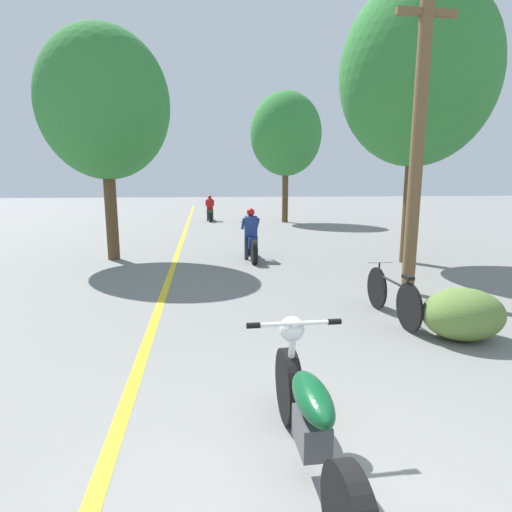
% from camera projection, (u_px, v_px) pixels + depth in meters
% --- Properties ---
extents(lane_stripe_center, '(0.14, 48.00, 0.01)m').
position_uv_depth(lane_stripe_center, '(181.00, 242.00, 14.36)').
color(lane_stripe_center, yellow).
rests_on(lane_stripe_center, ground).
extents(utility_pole, '(1.10, 0.24, 5.57)m').
position_uv_depth(utility_pole, '(418.00, 139.00, 7.19)').
color(utility_pole, brown).
rests_on(utility_pole, ground).
extents(roadside_tree_right_near, '(3.90, 3.51, 6.99)m').
position_uv_depth(roadside_tree_right_near, '(418.00, 75.00, 9.88)').
color(roadside_tree_right_near, '#513A23').
rests_on(roadside_tree_right_near, ground).
extents(roadside_tree_right_far, '(3.75, 3.38, 6.79)m').
position_uv_depth(roadside_tree_right_far, '(286.00, 134.00, 20.89)').
color(roadside_tree_right_far, '#513A23').
rests_on(roadside_tree_right_far, ground).
extents(roadside_tree_left, '(3.38, 3.04, 6.07)m').
position_uv_depth(roadside_tree_left, '(104.00, 105.00, 10.39)').
color(roadside_tree_left, '#513A23').
rests_on(roadside_tree_left, ground).
extents(roadside_bush, '(1.10, 0.88, 0.70)m').
position_uv_depth(roadside_bush, '(463.00, 314.00, 5.39)').
color(roadside_bush, '#5B7A38').
rests_on(roadside_bush, ground).
extents(motorcycle_foreground, '(0.78, 2.15, 0.99)m').
position_uv_depth(motorcycle_foreground, '(310.00, 419.00, 2.83)').
color(motorcycle_foreground, black).
rests_on(motorcycle_foreground, ground).
extents(motorcycle_rider_lead, '(0.50, 2.03, 1.42)m').
position_uv_depth(motorcycle_rider_lead, '(251.00, 240.00, 11.04)').
color(motorcycle_rider_lead, black).
rests_on(motorcycle_rider_lead, ground).
extents(motorcycle_rider_far, '(0.50, 2.00, 1.43)m').
position_uv_depth(motorcycle_rider_far, '(210.00, 211.00, 22.34)').
color(motorcycle_rider_far, black).
rests_on(motorcycle_rider_far, ground).
extents(bicycle_parked, '(0.44, 1.77, 0.82)m').
position_uv_depth(bicycle_parked, '(392.00, 295.00, 6.18)').
color(bicycle_parked, black).
rests_on(bicycle_parked, ground).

